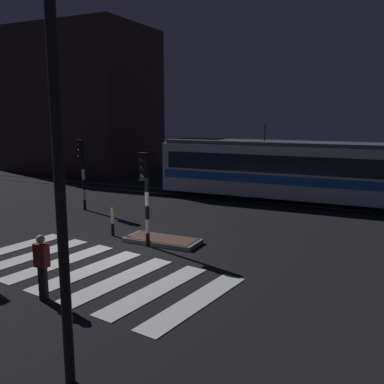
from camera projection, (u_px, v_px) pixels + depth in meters
The scene contains 12 objects.
ground_plane at pixel (121, 255), 14.53m from camera, with size 120.00×120.00×0.00m, color black.
rail_near at pixel (230, 199), 23.88m from camera, with size 80.00×0.12×0.03m, color #59595E.
rail_far at pixel (238, 195), 25.15m from camera, with size 80.00×0.12×0.03m, color #59595E.
crosswalk_zebra at pixel (88, 271), 13.01m from camera, with size 9.00×5.31×0.02m.
traffic_island at pixel (163, 240), 15.88m from camera, with size 2.79×1.17×0.18m.
traffic_light_median_centre at pixel (145, 184), 14.99m from camera, with size 0.36×0.42×3.46m.
traffic_light_corner_far_left at pixel (82, 163), 20.85m from camera, with size 0.36×0.42×3.56m.
street_lamp_near_kerb at pixel (44, 107), 6.54m from camera, with size 0.44×1.21×7.57m.
tram at pixel (308, 171), 22.49m from camera, with size 16.18×2.58×4.15m.
pedestrian_waiting_at_kerb at pixel (42, 267), 10.85m from camera, with size 0.36×0.24×1.71m.
bollard_island_edge at pixel (113, 222), 16.70m from camera, with size 0.12×0.12×1.11m.
building_backdrop at pixel (81, 101), 36.37m from camera, with size 11.56×8.00×11.57m, color #382D28.
Camera 1 is at (8.13, -11.55, 4.66)m, focal length 40.37 mm.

